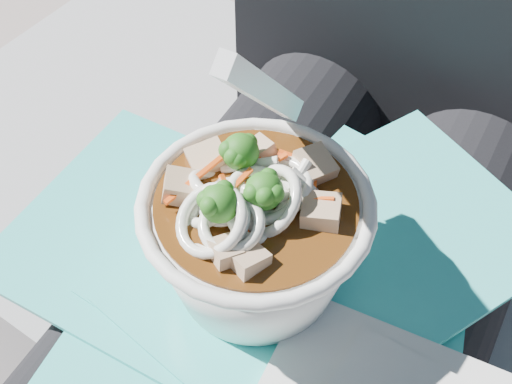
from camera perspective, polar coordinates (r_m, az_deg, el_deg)
The scene contains 5 objects.
stone_ledge at distance 0.89m, azimuth 6.08°, elevation -12.68°, with size 1.00×0.50×0.46m, color gray.
lap at distance 0.56m, azimuth 2.11°, elevation -10.76°, with size 0.30×0.48×0.14m.
person_body at distance 0.58m, azimuth 6.31°, elevation -2.52°, with size 0.34×0.94×1.00m.
plastic_bag at distance 0.50m, azimuth 1.31°, elevation -5.99°, with size 0.37×0.36×0.01m.
udon_bowl at distance 0.44m, azimuth -0.09°, elevation -3.13°, with size 0.16×0.16×0.19m.
Camera 1 is at (0.11, -0.25, 1.01)m, focal length 50.00 mm.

